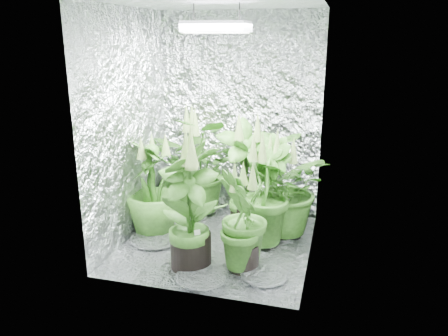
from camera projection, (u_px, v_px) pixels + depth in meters
ground at (217, 243)px, 3.86m from camera, size 1.60×1.60×0.00m
walls at (217, 133)px, 3.57m from camera, size 1.62×1.62×2.00m
ceiling at (216, 3)px, 3.29m from camera, size 1.60×1.60×0.01m
grow_lamp at (216, 27)px, 3.34m from camera, size 0.50×0.30×0.22m
plant_a at (196, 164)px, 4.41m from camera, size 0.93×0.93×1.11m
plant_b at (246, 177)px, 4.01m from camera, size 0.73×0.73×1.12m
plant_c at (265, 193)px, 3.75m from camera, size 0.66×0.66×1.01m
plant_d at (153, 189)px, 3.93m from camera, size 0.69×0.69×0.97m
plant_e at (282, 188)px, 3.91m from camera, size 0.90×0.90×0.96m
plant_f at (190, 206)px, 3.33m from camera, size 0.72×0.72×1.14m
plant_g at (244, 221)px, 3.33m from camera, size 0.52×0.52×0.90m
circulation_fan at (291, 221)px, 3.96m from camera, size 0.15×0.31×0.36m
plant_label at (197, 235)px, 3.34m from camera, size 0.05×0.05×0.07m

